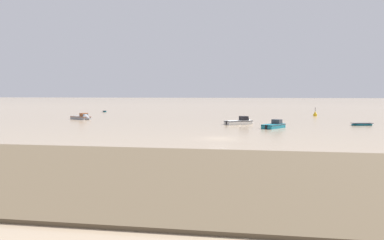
# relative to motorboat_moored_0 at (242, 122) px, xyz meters

# --- Properties ---
(ground_plane) EXTENTS (800.00, 800.00, 0.00)m
(ground_plane) POSITION_rel_motorboat_moored_0_xyz_m (-2.06, -23.09, -0.33)
(ground_plane) COLOR tan
(mudflat_shore) EXTENTS (354.82, 22.50, 0.21)m
(mudflat_shore) POSITION_rel_motorboat_moored_0_xyz_m (-6.55, -45.04, -0.23)
(mudflat_shore) COLOR brown
(mudflat_shore) RESTS_ON ground
(motorboat_moored_0) EXTENTS (5.88, 4.88, 2.19)m
(motorboat_moored_0) POSITION_rel_motorboat_moored_0_xyz_m (0.00, 0.00, 0.00)
(motorboat_moored_0) COLOR white
(motorboat_moored_0) RESTS_ON ground
(rowboat_moored_0) EXTENTS (4.07, 2.12, 0.61)m
(rowboat_moored_0) POSITION_rel_motorboat_moored_0_xyz_m (20.88, 0.66, -0.16)
(rowboat_moored_0) COLOR #197084
(rowboat_moored_0) RESTS_ON ground
(rowboat_moored_1) EXTENTS (2.02, 3.34, 0.50)m
(rowboat_moored_1) POSITION_rel_motorboat_moored_0_xyz_m (-42.58, 38.98, -0.19)
(rowboat_moored_1) COLOR #197084
(rowboat_moored_1) RESTS_ON ground
(motorboat_moored_3) EXTENTS (5.76, 4.21, 2.09)m
(motorboat_moored_3) POSITION_rel_motorboat_moored_0_xyz_m (-34.42, 6.99, -0.01)
(motorboat_moored_3) COLOR gray
(motorboat_moored_3) RESTS_ON ground
(motorboat_moored_4) EXTENTS (4.44, 5.58, 2.06)m
(motorboat_moored_4) POSITION_rel_motorboat_moored_0_xyz_m (5.72, -6.61, -0.02)
(motorboat_moored_4) COLOR #197084
(motorboat_moored_4) RESTS_ON ground
(channel_buoy) EXTENTS (0.90, 0.90, 2.30)m
(channel_buoy) POSITION_rel_motorboat_moored_0_xyz_m (16.83, 28.13, 0.13)
(channel_buoy) COLOR gold
(channel_buoy) RESTS_ON ground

